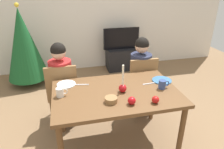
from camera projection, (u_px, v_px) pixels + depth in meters
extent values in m
plane|color=brown|center=(116.00, 143.00, 2.64)|extent=(7.68, 7.68, 0.00)
cube|color=silver|center=(86.00, 10.00, 4.39)|extent=(6.40, 0.10, 2.60)
cube|color=brown|center=(116.00, 93.00, 2.33)|extent=(1.40, 0.90, 0.04)
cylinder|color=brown|center=(181.00, 133.00, 2.28)|extent=(0.06, 0.06, 0.71)
cylinder|color=brown|center=(61.00, 109.00, 2.70)|extent=(0.06, 0.06, 0.71)
cylinder|color=brown|center=(153.00, 97.00, 2.97)|extent=(0.06, 0.06, 0.71)
cube|color=olive|center=(63.00, 93.00, 2.94)|extent=(0.40, 0.40, 0.04)
cube|color=olive|center=(61.00, 83.00, 2.68)|extent=(0.40, 0.04, 0.45)
cylinder|color=olive|center=(75.00, 99.00, 3.22)|extent=(0.04, 0.04, 0.41)
cylinder|color=olive|center=(53.00, 101.00, 3.15)|extent=(0.04, 0.04, 0.41)
cylinder|color=olive|center=(77.00, 111.00, 2.92)|extent=(0.04, 0.04, 0.41)
cylinder|color=olive|center=(52.00, 114.00, 2.85)|extent=(0.04, 0.04, 0.41)
cube|color=olive|center=(138.00, 84.00, 3.18)|extent=(0.40, 0.40, 0.04)
cube|color=olive|center=(144.00, 74.00, 2.91)|extent=(0.40, 0.04, 0.45)
cylinder|color=olive|center=(144.00, 90.00, 3.46)|extent=(0.04, 0.04, 0.41)
cylinder|color=olive|center=(124.00, 93.00, 3.39)|extent=(0.04, 0.04, 0.41)
cylinder|color=olive|center=(152.00, 101.00, 3.16)|extent=(0.04, 0.04, 0.41)
cylinder|color=olive|center=(131.00, 104.00, 3.09)|extent=(0.04, 0.04, 0.41)
cube|color=#33384C|center=(65.00, 107.00, 2.98)|extent=(0.28, 0.28, 0.45)
cylinder|color=#AD2323|center=(61.00, 78.00, 2.79)|extent=(0.30, 0.30, 0.48)
sphere|color=tan|center=(58.00, 52.00, 2.64)|extent=(0.19, 0.19, 0.19)
sphere|color=black|center=(58.00, 50.00, 2.63)|extent=(0.19, 0.19, 0.19)
cube|color=#33384C|center=(139.00, 97.00, 3.22)|extent=(0.28, 0.28, 0.45)
cylinder|color=#282D47|center=(140.00, 70.00, 3.02)|extent=(0.30, 0.30, 0.48)
sphere|color=tan|center=(142.00, 46.00, 2.87)|extent=(0.19, 0.19, 0.19)
sphere|color=black|center=(142.00, 44.00, 2.86)|extent=(0.19, 0.19, 0.19)
cube|color=black|center=(121.00, 59.00, 4.71)|extent=(0.64, 0.40, 0.48)
cube|color=black|center=(121.00, 38.00, 4.52)|extent=(0.79, 0.04, 0.46)
cube|color=black|center=(121.00, 39.00, 4.52)|extent=(0.76, 0.05, 0.46)
cylinder|color=brown|center=(30.00, 80.00, 4.12)|extent=(0.08, 0.08, 0.14)
cone|color=#195628|center=(24.00, 44.00, 3.82)|extent=(0.75, 0.75, 1.31)
sphere|color=yellow|center=(16.00, 5.00, 3.53)|extent=(0.08, 0.08, 0.08)
sphere|color=red|center=(123.00, 88.00, 2.30)|extent=(0.09, 0.09, 0.09)
cylinder|color=#EFE5C6|center=(123.00, 75.00, 2.23)|extent=(0.02, 0.02, 0.23)
cylinder|color=silver|center=(66.00, 84.00, 2.47)|extent=(0.22, 0.22, 0.01)
cylinder|color=teal|center=(162.00, 80.00, 2.56)|extent=(0.24, 0.24, 0.01)
cylinder|color=silver|center=(60.00, 92.00, 2.21)|extent=(0.08, 0.08, 0.10)
torus|color=silver|center=(65.00, 91.00, 2.22)|extent=(0.07, 0.01, 0.07)
cylinder|color=#33477F|center=(162.00, 84.00, 2.37)|extent=(0.08, 0.08, 0.10)
torus|color=#33477F|center=(166.00, 84.00, 2.38)|extent=(0.07, 0.01, 0.07)
cube|color=silver|center=(81.00, 85.00, 2.47)|extent=(0.18, 0.05, 0.01)
cube|color=silver|center=(150.00, 84.00, 2.49)|extent=(0.18, 0.03, 0.01)
cylinder|color=olive|center=(111.00, 100.00, 2.12)|extent=(0.13, 0.13, 0.05)
sphere|color=red|center=(155.00, 100.00, 2.10)|extent=(0.08, 0.08, 0.08)
sphere|color=red|center=(132.00, 101.00, 2.07)|extent=(0.08, 0.08, 0.08)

